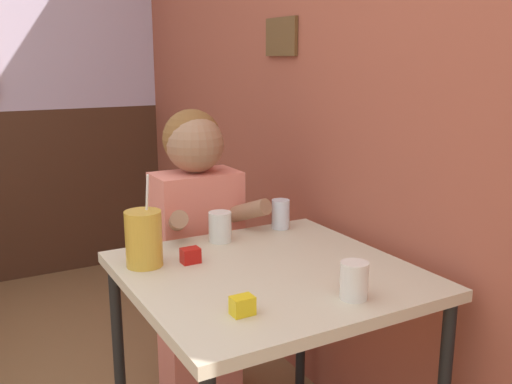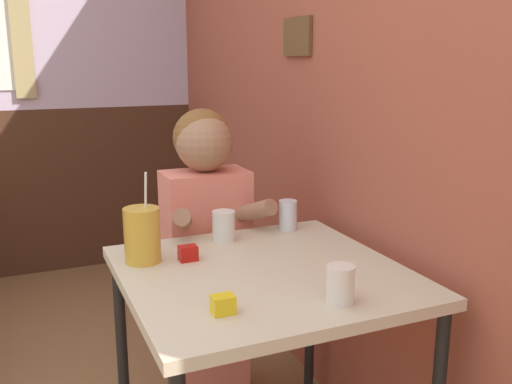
{
  "view_description": "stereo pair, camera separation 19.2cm",
  "coord_description": "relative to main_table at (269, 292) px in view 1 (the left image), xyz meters",
  "views": [
    {
      "loc": [
        0.02,
        -1.06,
        1.43
      ],
      "look_at": [
        0.94,
        0.58,
        0.98
      ],
      "focal_mm": 40.0,
      "sensor_mm": 36.0,
      "label": 1
    },
    {
      "loc": [
        0.2,
        -1.14,
        1.43
      ],
      "look_at": [
        0.94,
        0.58,
        0.98
      ],
      "focal_mm": 40.0,
      "sensor_mm": 36.0,
      "label": 2
    }
  ],
  "objects": [
    {
      "name": "main_table",
      "position": [
        0.0,
        0.0,
        0.0
      ],
      "size": [
        0.86,
        0.86,
        0.77
      ],
      "color": "beige",
      "rests_on": "ground_plane"
    },
    {
      "name": "glass_near_pitcher",
      "position": [
        0.27,
        0.36,
        0.13
      ],
      "size": [
        0.07,
        0.07,
        0.11
      ],
      "color": "silver",
      "rests_on": "main_table"
    },
    {
      "name": "condiment_ketchup",
      "position": [
        -0.19,
        0.18,
        0.1
      ],
      "size": [
        0.06,
        0.04,
        0.05
      ],
      "color": "#B7140F",
      "rests_on": "main_table"
    },
    {
      "name": "brick_wall_right",
      "position": [
        0.51,
        0.99,
        0.65
      ],
      "size": [
        0.08,
        4.79,
        2.7
      ],
      "color": "#9E4C38",
      "rests_on": "ground_plane"
    },
    {
      "name": "glass_center",
      "position": [
        -0.01,
        0.33,
        0.13
      ],
      "size": [
        0.08,
        0.08,
        0.11
      ],
      "color": "silver",
      "rests_on": "main_table"
    },
    {
      "name": "glass_far_side",
      "position": [
        0.09,
        -0.31,
        0.13
      ],
      "size": [
        0.08,
        0.08,
        0.11
      ],
      "color": "silver",
      "rests_on": "main_table"
    },
    {
      "name": "person_seated",
      "position": [
        0.0,
        0.58,
        -0.02
      ],
      "size": [
        0.42,
        0.42,
        1.23
      ],
      "color": "#EA7F6B",
      "rests_on": "ground_plane"
    },
    {
      "name": "cocktail_pitcher",
      "position": [
        -0.33,
        0.23,
        0.17
      ],
      "size": [
        0.12,
        0.12,
        0.3
      ],
      "color": "gold",
      "rests_on": "main_table"
    },
    {
      "name": "condiment_mustard",
      "position": [
        -0.22,
        -0.25,
        0.1
      ],
      "size": [
        0.06,
        0.04,
        0.05
      ],
      "color": "yellow",
      "rests_on": "main_table"
    }
  ]
}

